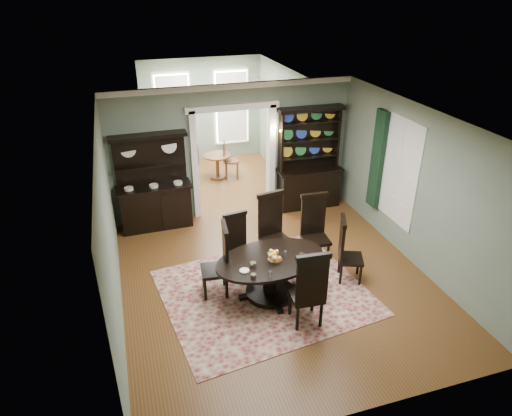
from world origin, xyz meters
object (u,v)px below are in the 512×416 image
(dining_table, at_px, (270,270))
(sideboard, at_px, (155,196))
(parlor_table, at_px, (217,163))
(welsh_dresser, at_px, (309,171))

(dining_table, relative_size, sideboard, 0.98)
(dining_table, height_order, parlor_table, dining_table)
(sideboard, xyz_separation_m, welsh_dresser, (3.62, -0.01, 0.13))
(sideboard, distance_m, parlor_table, 2.92)
(sideboard, bearing_deg, parlor_table, 48.26)
(dining_table, distance_m, parlor_table, 5.33)
(dining_table, bearing_deg, welsh_dresser, 49.88)
(parlor_table, bearing_deg, dining_table, -93.08)
(welsh_dresser, height_order, parlor_table, welsh_dresser)
(dining_table, bearing_deg, parlor_table, 79.75)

